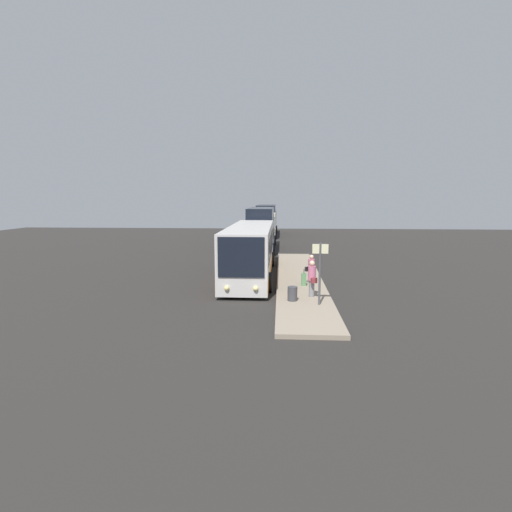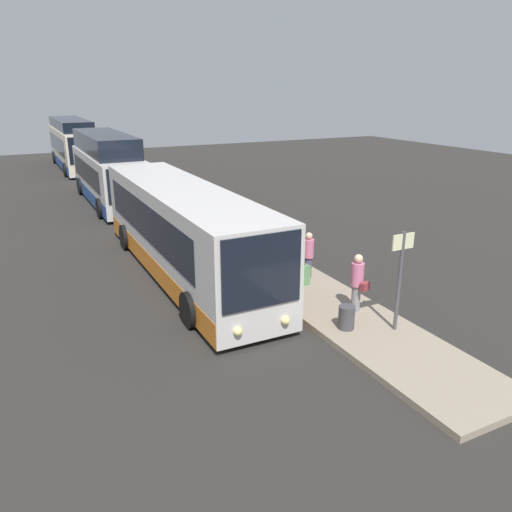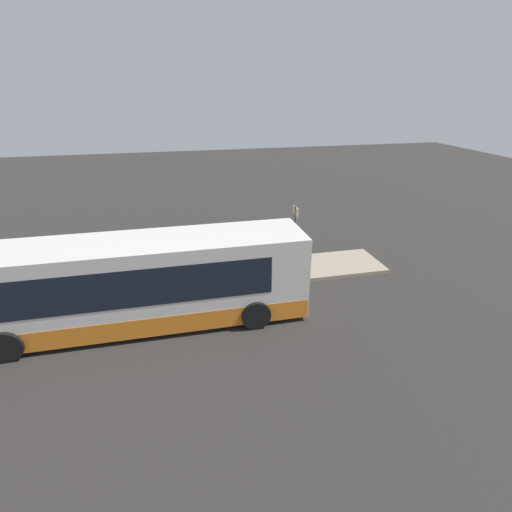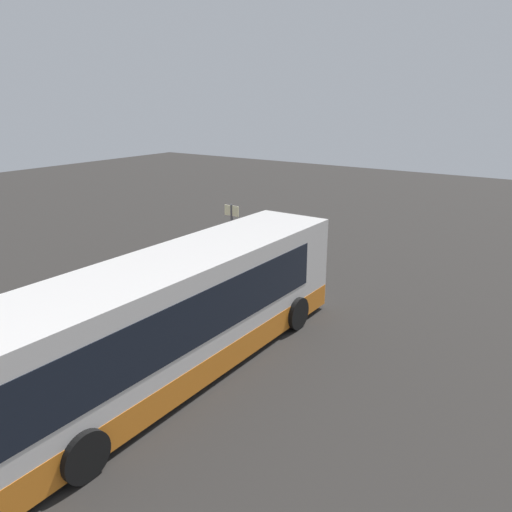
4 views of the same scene
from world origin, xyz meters
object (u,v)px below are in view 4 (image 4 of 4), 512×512
Objects in this scene: bus_lead at (172,320)px; passenger_waiting at (155,280)px; passenger_boarding at (214,257)px; suitcase at (175,293)px; trash_bin at (246,271)px; sign_post at (232,230)px.

bus_lead is 7.69× the size of passenger_waiting.
passenger_waiting is (2.78, 3.49, -0.53)m from bus_lead.
bus_lead is 6.60m from passenger_boarding.
bus_lead is at bearing -136.84° from suitcase.
trash_bin is at bearing -12.16° from suitcase.
bus_lead is at bearing -75.79° from passenger_boarding.
bus_lead is 13.56× the size of suitcase.
sign_post is (3.85, 0.46, 1.35)m from suitcase.
sign_post is (4.35, 0.04, 0.83)m from passenger_waiting.
sign_post reaches higher than suitcase.
passenger_boarding is at bearing 30.14° from bus_lead.
suitcase is 0.33× the size of sign_post.
sign_post is 1.89m from trash_bin.
passenger_boarding is at bearing 130.58° from trash_bin.
bus_lead is 7.00m from trash_bin.
trash_bin is at bearing 24.65° from passenger_boarding.
trash_bin is at bearing -154.78° from passenger_waiting.
trash_bin is at bearing 20.07° from bus_lead.
sign_post is (7.13, 3.52, 0.30)m from bus_lead.
sign_post reaches higher than passenger_waiting.
passenger_waiting is at bearing 51.47° from bus_lead.
passenger_boarding reaches higher than suitcase.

